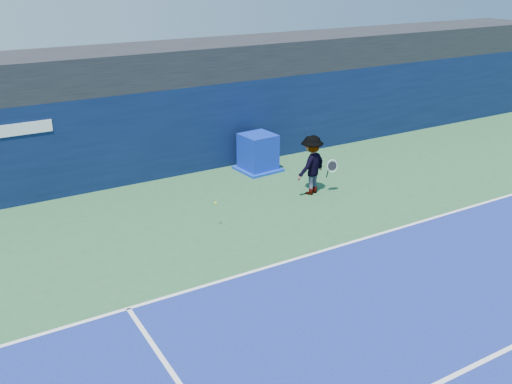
{
  "coord_description": "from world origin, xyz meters",
  "views": [
    {
      "loc": [
        -7.9,
        -7.23,
        6.81
      ],
      "look_at": [
        -0.54,
        5.2,
        1.0
      ],
      "focal_mm": 40.0,
      "sensor_mm": 36.0,
      "label": 1
    }
  ],
  "objects": [
    {
      "name": "ground",
      "position": [
        0.0,
        0.0,
        0.0
      ],
      "size": [
        80.0,
        80.0,
        0.0
      ],
      "primitive_type": "plane",
      "color": "#295B33",
      "rests_on": "ground"
    },
    {
      "name": "tennis_ball",
      "position": [
        -1.56,
        5.64,
        0.73
      ],
      "size": [
        0.07,
        0.07,
        0.07
      ],
      "color": "#BBD217",
      "rests_on": "ground"
    },
    {
      "name": "service_line",
      "position": [
        0.0,
        -2.0,
        0.01
      ],
      "size": [
        24.0,
        0.1,
        0.01
      ],
      "primitive_type": "cube",
      "color": "white",
      "rests_on": "ground"
    },
    {
      "name": "tennis_player",
      "position": [
        2.17,
        6.38,
        0.95
      ],
      "size": [
        1.46,
        1.07,
        1.9
      ],
      "color": "silver",
      "rests_on": "ground"
    },
    {
      "name": "equipment_cart",
      "position": [
        1.86,
        9.12,
        0.59
      ],
      "size": [
        1.46,
        1.46,
        1.3
      ],
      "color": "#0B23A2",
      "rests_on": "ground"
    },
    {
      "name": "back_wall_assembly",
      "position": [
        -0.0,
        10.5,
        1.5
      ],
      "size": [
        36.0,
        1.03,
        3.0
      ],
      "color": "#0A1637",
      "rests_on": "ground"
    },
    {
      "name": "stadium_band",
      "position": [
        0.0,
        11.5,
        3.6
      ],
      "size": [
        36.0,
        3.0,
        1.2
      ],
      "primitive_type": "cube",
      "color": "black",
      "rests_on": "back_wall_assembly"
    },
    {
      "name": "baseline",
      "position": [
        0.0,
        3.0,
        0.01
      ],
      "size": [
        24.0,
        0.1,
        0.01
      ],
      "primitive_type": "cube",
      "color": "white",
      "rests_on": "ground"
    }
  ]
}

